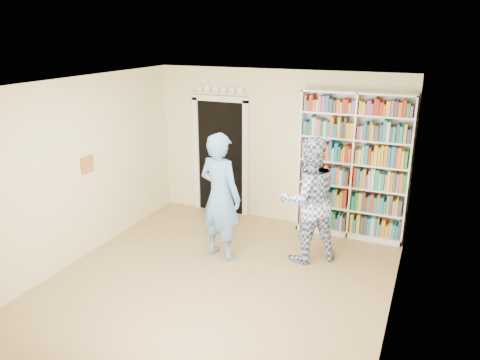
% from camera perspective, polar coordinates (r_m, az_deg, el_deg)
% --- Properties ---
extents(floor, '(5.00, 5.00, 0.00)m').
position_cam_1_polar(floor, '(6.59, -2.81, -12.51)').
color(floor, '#9A784A').
rests_on(floor, ground).
extents(ceiling, '(5.00, 5.00, 0.00)m').
position_cam_1_polar(ceiling, '(5.71, -3.23, 11.52)').
color(ceiling, white).
rests_on(ceiling, wall_back).
extents(wall_back, '(4.50, 0.00, 4.50)m').
position_cam_1_polar(wall_back, '(8.24, 4.63, 3.94)').
color(wall_back, beige).
rests_on(wall_back, floor).
extents(wall_left, '(0.00, 5.00, 5.00)m').
position_cam_1_polar(wall_left, '(7.25, -19.22, 1.02)').
color(wall_left, beige).
rests_on(wall_left, floor).
extents(wall_right, '(0.00, 5.00, 5.00)m').
position_cam_1_polar(wall_right, '(5.47, 18.76, -4.34)').
color(wall_right, beige).
rests_on(wall_right, floor).
extents(bookshelf, '(1.76, 0.33, 2.42)m').
position_cam_1_polar(bookshelf, '(7.82, 13.65, 1.74)').
color(bookshelf, white).
rests_on(bookshelf, floor).
extents(doorway, '(1.10, 0.08, 2.43)m').
position_cam_1_polar(doorway, '(8.66, -2.37, 3.52)').
color(doorway, black).
rests_on(doorway, floor).
extents(wall_art, '(0.03, 0.25, 0.25)m').
position_cam_1_polar(wall_art, '(7.36, -18.12, 1.80)').
color(wall_art, brown).
rests_on(wall_art, wall_left).
extents(man_blue, '(0.80, 0.62, 1.94)m').
position_cam_1_polar(man_blue, '(6.94, -2.43, -2.02)').
color(man_blue, '#5587BD').
rests_on(man_blue, floor).
extents(man_plaid, '(1.17, 1.13, 1.90)m').
position_cam_1_polar(man_plaid, '(6.93, 8.32, -2.41)').
color(man_plaid, '#2E478C').
rests_on(man_plaid, floor).
extents(paper_sheet, '(0.22, 0.03, 0.31)m').
position_cam_1_polar(paper_sheet, '(6.73, 8.59, -2.14)').
color(paper_sheet, white).
rests_on(paper_sheet, man_plaid).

